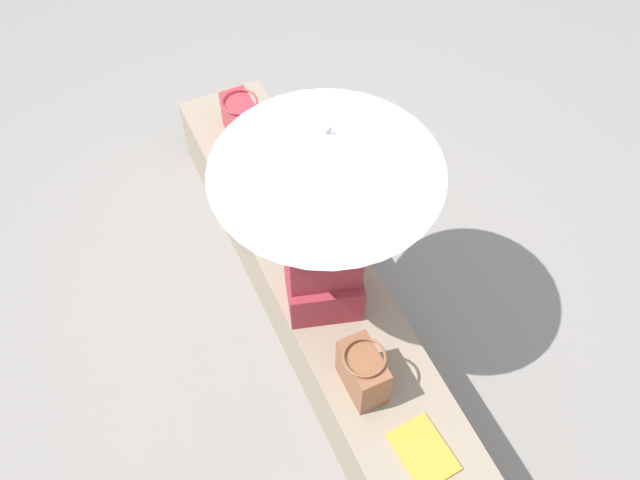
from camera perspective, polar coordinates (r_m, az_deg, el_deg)
The scene contains 8 objects.
ground_plane at distance 3.92m, azimuth -0.26°, elevation -5.61°, with size 14.00×14.00×0.00m, color gray.
stone_bench at distance 3.73m, azimuth -0.28°, elevation -3.93°, with size 2.79×0.51×0.43m, color gray.
person_seated at distance 3.13m, azimuth 0.33°, elevation -1.03°, with size 0.37×0.51×0.90m.
parasol at distance 2.75m, azimuth 0.54°, elevation 6.99°, with size 0.95×0.95×1.08m.
handbag_black at distance 3.74m, azimuth -2.43°, elevation 5.10°, with size 0.24×0.18×0.29m.
tote_bag_canvas at distance 3.13m, azimuth 3.41°, elevation -10.36°, with size 0.25×0.19×0.27m.
shoulder_bag_spare at distance 4.06m, azimuth -6.20°, elevation 9.49°, with size 0.27×0.20×0.26m.
magazine at distance 3.15m, azimuth 8.18°, elevation -16.25°, with size 0.28×0.20×0.01m, color gold.
Camera 1 is at (-1.82, 0.83, 3.37)m, focal length 40.43 mm.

